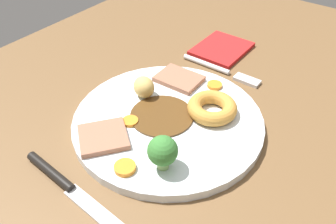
% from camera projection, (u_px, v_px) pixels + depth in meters
% --- Properties ---
extents(dining_table, '(1.20, 0.84, 0.04)m').
position_uv_depth(dining_table, '(168.00, 146.00, 0.50)').
color(dining_table, brown).
rests_on(dining_table, ground).
extents(dinner_plate, '(0.28, 0.28, 0.01)m').
position_uv_depth(dinner_plate, '(168.00, 121.00, 0.50)').
color(dinner_plate, white).
rests_on(dinner_plate, dining_table).
extents(gravy_pool, '(0.09, 0.09, 0.00)m').
position_uv_depth(gravy_pool, '(162.00, 115.00, 0.50)').
color(gravy_pool, '#563819').
rests_on(gravy_pool, dinner_plate).
extents(meat_slice_main, '(0.06, 0.07, 0.01)m').
position_uv_depth(meat_slice_main, '(179.00, 79.00, 0.57)').
color(meat_slice_main, '#9E664C').
rests_on(meat_slice_main, dinner_plate).
extents(meat_slice_under, '(0.09, 0.09, 0.01)m').
position_uv_depth(meat_slice_under, '(103.00, 137.00, 0.46)').
color(meat_slice_under, '#9E664C').
rests_on(meat_slice_under, dinner_plate).
extents(yorkshire_pudding, '(0.07, 0.07, 0.02)m').
position_uv_depth(yorkshire_pudding, '(212.00, 108.00, 0.50)').
color(yorkshire_pudding, '#C68938').
rests_on(yorkshire_pudding, dinner_plate).
extents(roast_potato_left, '(0.04, 0.05, 0.03)m').
position_uv_depth(roast_potato_left, '(144.00, 87.00, 0.53)').
color(roast_potato_left, '#D8B260').
rests_on(roast_potato_left, dinner_plate).
extents(carrot_coin_front, '(0.02, 0.02, 0.00)m').
position_uv_depth(carrot_coin_front, '(130.00, 121.00, 0.49)').
color(carrot_coin_front, orange).
rests_on(carrot_coin_front, dinner_plate).
extents(carrot_coin_back, '(0.03, 0.03, 0.01)m').
position_uv_depth(carrot_coin_back, '(124.00, 167.00, 0.42)').
color(carrot_coin_back, orange).
rests_on(carrot_coin_back, dinner_plate).
extents(carrot_coin_side, '(0.02, 0.02, 0.01)m').
position_uv_depth(carrot_coin_side, '(213.00, 85.00, 0.56)').
color(carrot_coin_side, orange).
rests_on(carrot_coin_side, dinner_plate).
extents(broccoli_floret, '(0.04, 0.04, 0.05)m').
position_uv_depth(broccoli_floret, '(163.00, 151.00, 0.41)').
color(broccoli_floret, '#8CB766').
rests_on(broccoli_floret, dinner_plate).
extents(fork, '(0.02, 0.15, 0.01)m').
position_uv_depth(fork, '(222.00, 71.00, 0.61)').
color(fork, silver).
rests_on(fork, dining_table).
extents(knife, '(0.03, 0.19, 0.01)m').
position_uv_depth(knife, '(67.00, 186.00, 0.41)').
color(knife, black).
rests_on(knife, dining_table).
extents(folded_napkin, '(0.11, 0.09, 0.01)m').
position_uv_depth(folded_napkin, '(222.00, 49.00, 0.67)').
color(folded_napkin, red).
rests_on(folded_napkin, dining_table).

